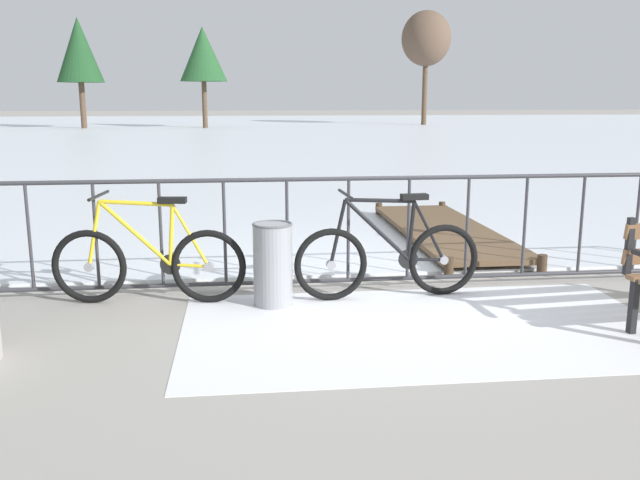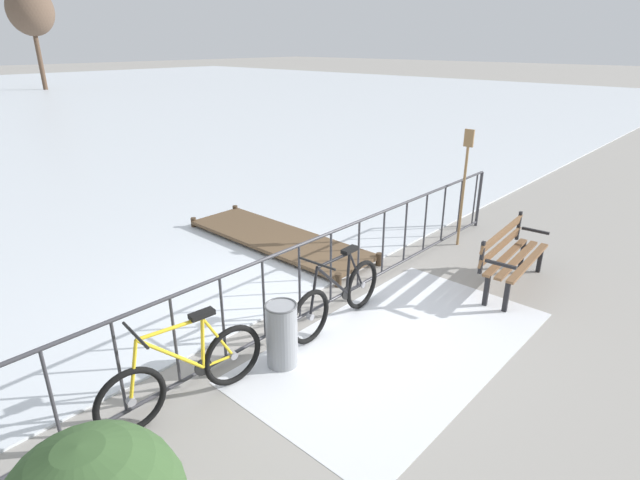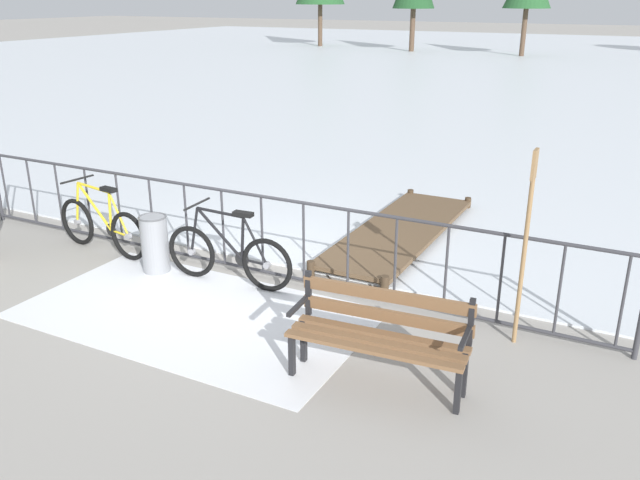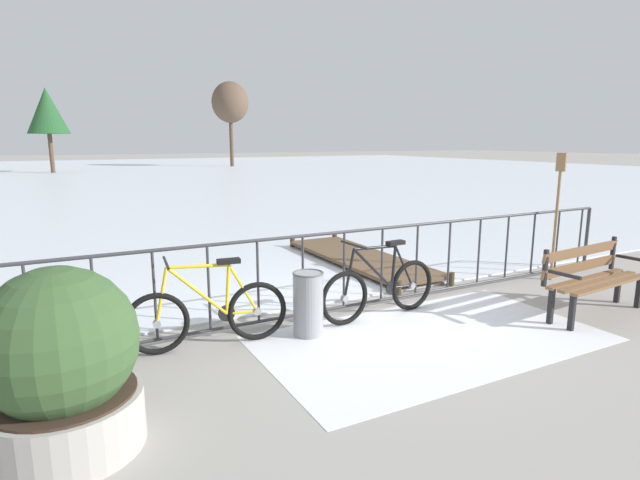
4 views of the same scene
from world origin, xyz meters
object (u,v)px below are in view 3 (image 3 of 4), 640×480
Objects in this scene: bicycle_near_railing at (228,255)px; park_bench at (380,330)px; bicycle_second at (102,226)px; oar_upright at (526,236)px; trash_bin at (155,243)px.

bicycle_near_railing is 1.05× the size of park_bench.
bicycle_second is (-2.12, 0.08, 0.00)m from bicycle_near_railing.
oar_upright is at bearing 53.40° from park_bench.
bicycle_second is 4.71m from park_bench.
bicycle_near_railing is 2.34× the size of trash_bin.
oar_upright is at bearing 2.49° from bicycle_near_railing.
bicycle_second is 1.09m from trash_bin.
bicycle_second is at bearing -179.32° from oar_upright.
park_bench is 0.83× the size of oar_upright.
oar_upright reaches higher than bicycle_near_railing.
oar_upright is (3.37, 0.15, 0.77)m from bicycle_near_railing.
oar_upright is (4.42, 0.25, 0.76)m from trash_bin.
trash_bin is 4.49m from oar_upright.
oar_upright is at bearing 0.68° from bicycle_second.
trash_bin is (1.08, -0.19, 0.00)m from bicycle_second.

